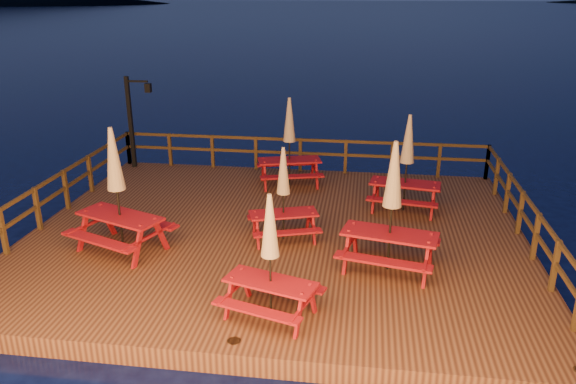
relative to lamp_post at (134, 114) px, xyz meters
name	(u,v)px	position (x,y,z in m)	size (l,w,h in m)	color
ground	(277,246)	(5.39, -4.55, -2.20)	(500.00, 500.00, 0.00)	black
deck	(277,238)	(5.39, -4.55, -2.00)	(12.00, 10.00, 0.40)	#3F1F14
deck_piles	(277,257)	(5.39, -4.55, -2.50)	(11.44, 9.44, 1.40)	#372211
railing	(287,179)	(5.39, -2.77, -1.03)	(11.80, 9.75, 1.10)	#372211
lamp_post	(134,114)	(0.00, 0.00, 0.00)	(0.85, 0.18, 3.00)	black
picnic_table_0	(283,193)	(5.62, -4.98, -0.61)	(1.92, 1.75, 2.27)	maroon
picnic_table_1	(289,141)	(5.22, -1.08, -0.41)	(2.20, 1.97, 2.66)	maroon
picnic_table_2	(392,205)	(8.05, -6.16, -0.33)	(2.27, 2.00, 2.82)	maroon
picnic_table_3	(117,189)	(2.07, -6.07, -0.30)	(2.48, 2.28, 2.88)	maroon
picnic_table_4	(407,162)	(8.56, -2.69, -0.44)	(2.05, 1.78, 2.62)	maroon
picnic_table_5	(270,255)	(5.88, -8.29, -0.56)	(1.99, 1.79, 2.38)	maroon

